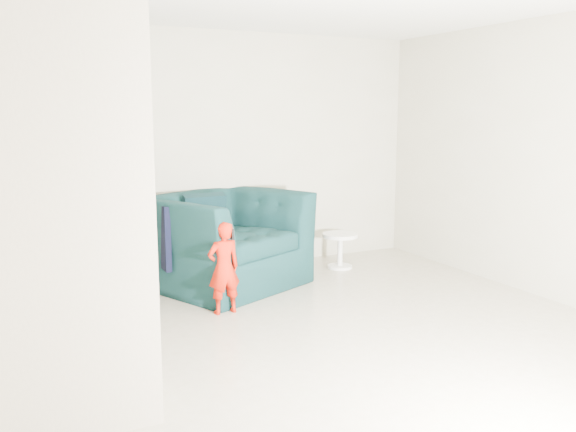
{
  "coord_description": "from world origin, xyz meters",
  "views": [
    {
      "loc": [
        -2.31,
        -3.8,
        1.81
      ],
      "look_at": [
        0.15,
        1.2,
        0.85
      ],
      "focal_mm": 38.0,
      "sensor_mm": 36.0,
      "label": 1
    }
  ],
  "objects_px": {
    "staircase": "(46,240)",
    "toddler": "(224,268)",
    "armchair": "(225,240)",
    "side_table": "(340,245)"
  },
  "relations": [
    {
      "from": "toddler",
      "to": "side_table",
      "type": "bearing_deg",
      "value": -156.56
    },
    {
      "from": "toddler",
      "to": "side_table",
      "type": "distance_m",
      "value": 2.01
    },
    {
      "from": "armchair",
      "to": "staircase",
      "type": "distance_m",
      "value": 2.44
    },
    {
      "from": "armchair",
      "to": "toddler",
      "type": "xyz_separation_m",
      "value": [
        -0.33,
        -0.86,
        -0.06
      ]
    },
    {
      "from": "staircase",
      "to": "armchair",
      "type": "bearing_deg",
      "value": 39.5
    },
    {
      "from": "staircase",
      "to": "toddler",
      "type": "bearing_deg",
      "value": 23.78
    },
    {
      "from": "side_table",
      "to": "staircase",
      "type": "relative_size",
      "value": 0.11
    },
    {
      "from": "toddler",
      "to": "staircase",
      "type": "distance_m",
      "value": 1.74
    },
    {
      "from": "armchair",
      "to": "staircase",
      "type": "height_order",
      "value": "staircase"
    },
    {
      "from": "toddler",
      "to": "staircase",
      "type": "relative_size",
      "value": 0.23
    }
  ]
}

